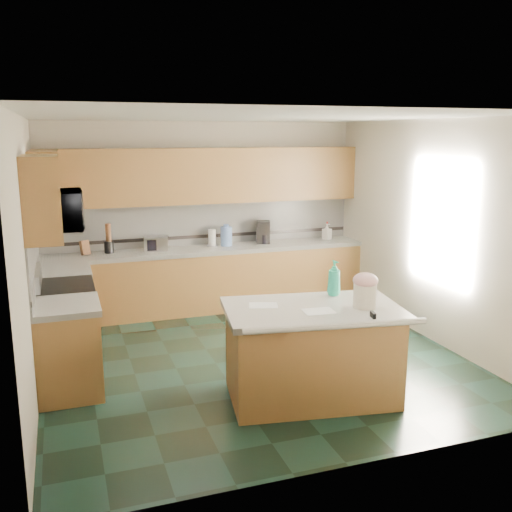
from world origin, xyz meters
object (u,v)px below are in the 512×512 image
treat_jar (365,296)px  coffee_maker (263,232)px  island_top (313,310)px  knife_block (85,248)px  toaster_oven (156,244)px  soap_bottle_island (334,278)px  island_base (312,356)px

treat_jar → coffee_maker: (0.19, 3.36, 0.06)m
island_top → treat_jar: 0.51m
island_top → knife_block: size_ratio=8.48×
knife_block → toaster_oven: 0.96m
treat_jar → soap_bottle_island: bearing=98.0°
island_top → treat_jar: treat_jar is taller
treat_jar → island_base: bearing=157.7°
soap_bottle_island → toaster_oven: (-1.33, 2.86, -0.08)m
island_top → treat_jar: (0.46, -0.17, 0.14)m
island_base → toaster_oven: toaster_oven is taller
island_base → toaster_oven: (-0.96, 3.16, 0.59)m
island_base → treat_jar: bearing=-11.3°
soap_bottle_island → toaster_oven: size_ratio=1.08×
island_base → island_top: island_top is taller
island_top → treat_jar: bearing=-11.3°
treat_jar → coffee_maker: size_ratio=0.67×
island_top → coffee_maker: 3.26m
knife_block → soap_bottle_island: bearing=-71.0°
knife_block → coffee_maker: 2.57m
knife_block → coffee_maker: bearing=-19.1°
island_base → coffee_maker: 3.32m
island_base → coffee_maker: (0.64, 3.19, 0.66)m
treat_jar → knife_block: treat_jar is taller
island_base → toaster_oven: 3.36m
soap_bottle_island → knife_block: 3.67m
soap_bottle_island → toaster_oven: 3.15m
toaster_oven → coffee_maker: bearing=11.7°
treat_jar → toaster_oven: size_ratio=0.69×
toaster_oven → coffee_maker: coffee_maker is taller
island_top → soap_bottle_island: 0.53m
toaster_oven → island_base: bearing=-62.5°
soap_bottle_island → coffee_maker: soap_bottle_island is taller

